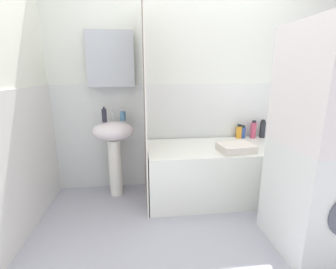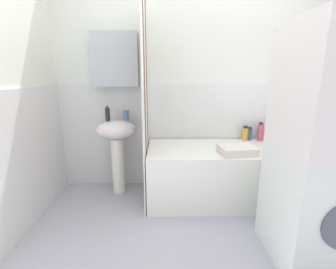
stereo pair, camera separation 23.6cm
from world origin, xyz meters
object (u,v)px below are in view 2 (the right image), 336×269
sink (117,140)px  bathtub (218,173)px  body_wash_bottle (245,134)px  shampoo_bottle (270,131)px  soap_dispenser (108,114)px  towel_folded (237,150)px  conditioner_bottle (260,132)px  washer_dryer_stack (325,150)px  toothbrush_cup (126,115)px  lotion_bottle (249,134)px

sink → bathtub: sink is taller
body_wash_bottle → sink: bearing=-174.7°
sink → shampoo_bottle: 1.74m
soap_dispenser → shampoo_bottle: (1.81, 0.14, -0.23)m
sink → towel_folded: size_ratio=2.53×
conditioner_bottle → washer_dryer_stack: (-0.03, -1.14, 0.15)m
soap_dispenser → sink: bearing=8.7°
soap_dispenser → bathtub: soap_dispenser is taller
toothbrush_cup → washer_dryer_stack: (1.48, -1.07, -0.06)m
bathtub → shampoo_bottle: (0.64, 0.29, 0.39)m
bathtub → towel_folded: bearing=-57.9°
sink → body_wash_bottle: bearing=5.3°
washer_dryer_stack → bathtub: bearing=119.8°
soap_dispenser → towel_folded: 1.37m
shampoo_bottle → body_wash_bottle: size_ratio=1.31×
sink → washer_dryer_stack: size_ratio=0.50×
lotion_bottle → washer_dryer_stack: size_ratio=0.09×
toothbrush_cup → bathtub: toothbrush_cup is taller
conditioner_bottle → towel_folded: bearing=-130.4°
conditioner_bottle → toothbrush_cup: bearing=-177.5°
soap_dispenser → washer_dryer_stack: 1.94m
washer_dryer_stack → conditioner_bottle: bearing=88.4°
soap_dispenser → conditioner_bottle: soap_dispenser is taller
bathtub → towel_folded: (0.12, -0.19, 0.32)m
conditioner_bottle → towel_folded: conditioner_bottle is taller
sink → soap_dispenser: size_ratio=5.19×
body_wash_bottle → towel_folded: bearing=-115.5°
soap_dispenser → washer_dryer_stack: bearing=-31.3°
bathtub → conditioner_bottle: (0.52, 0.28, 0.38)m
soap_dispenser → body_wash_bottle: (1.52, 0.15, -0.25)m
toothbrush_cup → body_wash_bottle: bearing=3.5°
sink → bathtub: size_ratio=0.56×
body_wash_bottle → bathtub: bearing=-140.0°
toothbrush_cup → conditioner_bottle: 1.53m
sink → body_wash_bottle: size_ratio=5.04×
bathtub → sink: bearing=171.5°
shampoo_bottle → body_wash_bottle: (-0.29, 0.01, -0.03)m
soap_dispenser → lotion_bottle: 1.60m
bathtub → shampoo_bottle: size_ratio=6.87×
soap_dispenser → conditioner_bottle: (1.69, 0.13, -0.23)m
sink → lotion_bottle: 1.50m
lotion_bottle → toothbrush_cup: bearing=-176.4°
shampoo_bottle → washer_dryer_stack: 1.16m
toothbrush_cup → towel_folded: (1.11, -0.41, -0.27)m
conditioner_bottle → soap_dispenser: bearing=-175.6°
conditioner_bottle → lotion_bottle: (-0.12, 0.02, -0.03)m
sink → bathtub: bearing=-8.5°
sink → washer_dryer_stack: 1.89m
soap_dispenser → body_wash_bottle: soap_dispenser is taller
lotion_bottle → sink: bearing=-174.7°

